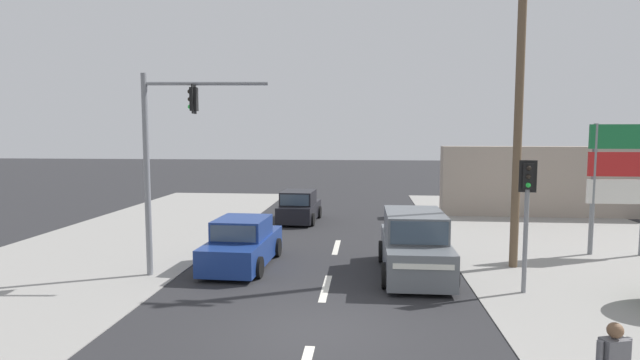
% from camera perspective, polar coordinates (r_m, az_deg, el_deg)
% --- Properties ---
extents(ground_plane, '(140.00, 140.00, 0.00)m').
position_cam_1_polar(ground_plane, '(11.27, -0.66, -16.83)').
color(ground_plane, '#28282B').
extents(lane_dash_mid, '(0.20, 2.40, 0.01)m').
position_cam_1_polar(lane_dash_mid, '(14.08, 0.65, -12.23)').
color(lane_dash_mid, silver).
rests_on(lane_dash_mid, ground).
extents(lane_dash_far, '(0.20, 2.40, 0.01)m').
position_cam_1_polar(lane_dash_far, '(18.90, 1.90, -7.67)').
color(lane_dash_far, silver).
rests_on(lane_dash_far, ground).
extents(kerb_left_verge, '(8.00, 40.00, 0.02)m').
position_cam_1_polar(kerb_left_verge, '(17.80, -27.86, -9.08)').
color(kerb_left_verge, gray).
rests_on(kerb_left_verge, ground).
extents(utility_pole_midground_right, '(1.80, 0.26, 10.58)m').
position_cam_1_polar(utility_pole_midground_right, '(16.79, 21.83, 9.33)').
color(utility_pole_midground_right, brown).
rests_on(utility_pole_midground_right, ground).
extents(traffic_signal_mast, '(3.68, 0.47, 6.00)m').
position_cam_1_polar(traffic_signal_mast, '(15.36, -17.35, 3.52)').
color(traffic_signal_mast, slate).
rests_on(traffic_signal_mast, ground).
extents(pedestal_signal_right_kerb, '(0.44, 0.30, 3.56)m').
position_cam_1_polar(pedestal_signal_right_kerb, '(14.19, 22.56, -2.52)').
color(pedestal_signal_right_kerb, slate).
rests_on(pedestal_signal_right_kerb, ground).
extents(shopping_plaza_sign, '(2.10, 0.16, 4.60)m').
position_cam_1_polar(shopping_plaza_sign, '(20.06, 31.06, 0.93)').
color(shopping_plaza_sign, slate).
rests_on(shopping_plaza_sign, ground).
extents(shopfront_wall_far, '(12.00, 1.00, 3.60)m').
position_cam_1_polar(shopfront_wall_far, '(28.29, 25.81, -0.18)').
color(shopfront_wall_far, '#A39384').
rests_on(shopfront_wall_far, ground).
extents(hatchback_oncoming_mid, '(1.92, 3.71, 1.53)m').
position_cam_1_polar(hatchback_oncoming_mid, '(24.12, -2.39, -3.14)').
color(hatchback_oncoming_mid, black).
rests_on(hatchback_oncoming_mid, ground).
extents(suv_kerbside_parked, '(2.07, 4.55, 1.90)m').
position_cam_1_polar(suv_kerbside_parked, '(15.43, 10.74, -7.37)').
color(suv_kerbside_parked, slate).
rests_on(suv_kerbside_parked, ground).
extents(sedan_oncoming_near, '(2.01, 4.29, 1.56)m').
position_cam_1_polar(sedan_oncoming_near, '(16.37, -8.82, -7.26)').
color(sedan_oncoming_near, navy).
rests_on(sedan_oncoming_near, ground).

